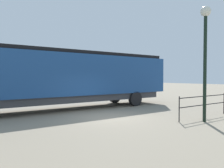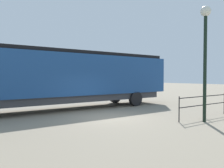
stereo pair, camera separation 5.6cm
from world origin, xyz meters
name	(u,v)px [view 1 (the left image)]	position (x,y,z in m)	size (l,w,h in m)	color
ground_plane	(108,117)	(0.00, 0.00, 0.00)	(120.00, 120.00, 0.00)	gray
locomotive	(71,77)	(-4.06, -0.27, 2.20)	(2.89, 16.38, 3.90)	navy
lamp_post	(205,41)	(3.73, 3.09, 3.92)	(0.50, 0.50, 5.59)	black
platform_fence	(224,100)	(3.07, 6.19, 0.81)	(0.05, 8.41, 1.25)	black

